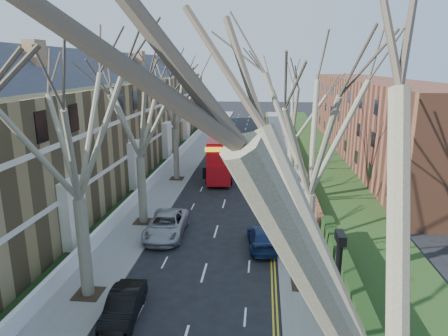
# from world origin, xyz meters

# --- Properties ---
(pavement_left) EXTENTS (3.00, 102.00, 0.12)m
(pavement_left) POSITION_xyz_m (-6.00, 39.00, 0.06)
(pavement_left) COLOR slate
(pavement_left) RESTS_ON ground
(pavement_right) EXTENTS (3.00, 102.00, 0.12)m
(pavement_right) POSITION_xyz_m (6.00, 39.00, 0.06)
(pavement_right) COLOR slate
(pavement_right) RESTS_ON ground
(terrace_left) EXTENTS (9.70, 78.00, 13.60)m
(terrace_left) POSITION_xyz_m (-13.65, 31.00, 5.53)
(terrace_left) COLOR olive
(terrace_left) RESTS_ON ground
(flats_right) EXTENTS (13.97, 54.00, 10.00)m
(flats_right) POSITION_xyz_m (17.46, 43.00, 4.98)
(flats_right) COLOR brown
(flats_right) RESTS_ON ground
(front_wall_left) EXTENTS (0.30, 78.00, 1.00)m
(front_wall_left) POSITION_xyz_m (-7.65, 31.00, 0.62)
(front_wall_left) COLOR white
(front_wall_left) RESTS_ON ground
(grass_verge_right) EXTENTS (6.00, 102.00, 0.06)m
(grass_verge_right) POSITION_xyz_m (10.50, 39.00, 0.15)
(grass_verge_right) COLOR #1D3C16
(grass_verge_right) RESTS_ON ground
(tree_left_mid) EXTENTS (10.50, 10.50, 14.71)m
(tree_left_mid) POSITION_xyz_m (-5.70, 6.00, 9.56)
(tree_left_mid) COLOR #655D48
(tree_left_mid) RESTS_ON ground
(tree_left_far) EXTENTS (10.15, 10.15, 14.22)m
(tree_left_far) POSITION_xyz_m (-5.70, 16.00, 9.24)
(tree_left_far) COLOR #655D48
(tree_left_far) RESTS_ON ground
(tree_left_dist) EXTENTS (10.50, 10.50, 14.71)m
(tree_left_dist) POSITION_xyz_m (-5.70, 28.00, 9.56)
(tree_left_dist) COLOR #655D48
(tree_left_dist) RESTS_ON ground
(tree_right_near) EXTENTS (10.85, 10.85, 15.20)m
(tree_right_near) POSITION_xyz_m (5.70, -6.00, 9.86)
(tree_right_near) COLOR #655D48
(tree_right_near) RESTS_ON ground
(tree_right_mid) EXTENTS (10.50, 10.50, 14.71)m
(tree_right_mid) POSITION_xyz_m (5.70, 8.00, 9.56)
(tree_right_mid) COLOR #655D48
(tree_right_mid) RESTS_ON ground
(tree_right_far) EXTENTS (10.15, 10.15, 14.22)m
(tree_right_far) POSITION_xyz_m (5.70, 22.00, 9.24)
(tree_right_far) COLOR #655D48
(tree_right_far) RESTS_ON ground
(double_decker_bus) EXTENTS (3.35, 10.65, 4.40)m
(double_decker_bus) POSITION_xyz_m (-1.36, 30.00, 2.16)
(double_decker_bus) COLOR #BA0D13
(double_decker_bus) RESTS_ON ground
(car_left_mid) EXTENTS (1.65, 4.13, 1.33)m
(car_left_mid) POSITION_xyz_m (-3.18, 4.35, 0.67)
(car_left_mid) COLOR black
(car_left_mid) RESTS_ON ground
(car_left_far) EXTENTS (2.74, 5.66, 1.55)m
(car_left_far) POSITION_xyz_m (-3.43, 13.99, 0.78)
(car_left_far) COLOR #9A9A9F
(car_left_far) RESTS_ON ground
(car_right_near) EXTENTS (2.32, 4.77, 1.34)m
(car_right_near) POSITION_xyz_m (3.37, 12.79, 0.67)
(car_right_near) COLOR navy
(car_right_near) RESTS_ON ground
(car_right_mid) EXTENTS (1.87, 4.55, 1.55)m
(car_right_mid) POSITION_xyz_m (3.70, 25.06, 0.77)
(car_right_mid) COLOR gray
(car_right_mid) RESTS_ON ground
(car_right_far) EXTENTS (1.68, 4.25, 1.38)m
(car_right_far) POSITION_xyz_m (3.31, 30.73, 0.69)
(car_right_far) COLOR black
(car_right_far) RESTS_ON ground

